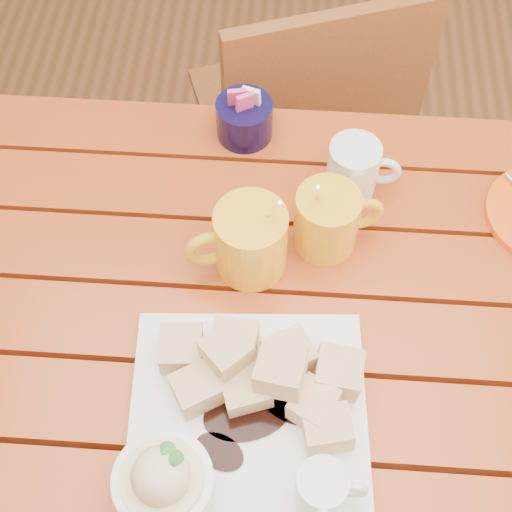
# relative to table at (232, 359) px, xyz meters

# --- Properties ---
(ground) EXTENTS (5.00, 5.00, 0.00)m
(ground) POSITION_rel_table_xyz_m (0.00, -0.00, -0.64)
(ground) COLOR brown
(ground) RESTS_ON ground
(table) EXTENTS (1.20, 0.79, 0.75)m
(table) POSITION_rel_table_xyz_m (0.00, 0.00, 0.00)
(table) COLOR #903F12
(table) RESTS_ON ground
(dessert_plate) EXTENTS (0.31, 0.31, 0.12)m
(dessert_plate) POSITION_rel_table_xyz_m (0.02, -0.15, 0.14)
(dessert_plate) COLOR white
(dessert_plate) RESTS_ON table
(coffee_mug_left) EXTENTS (0.14, 0.10, 0.16)m
(coffee_mug_left) POSITION_rel_table_xyz_m (0.02, 0.10, 0.16)
(coffee_mug_left) COLOR yellow
(coffee_mug_left) RESTS_ON table
(coffee_mug_right) EXTENTS (0.13, 0.09, 0.15)m
(coffee_mug_right) POSITION_rel_table_xyz_m (0.13, 0.15, 0.16)
(coffee_mug_right) COLOR yellow
(coffee_mug_right) RESTS_ON table
(cream_pitcher) EXTENTS (0.11, 0.09, 0.09)m
(cream_pitcher) POSITION_rel_table_xyz_m (0.16, 0.24, 0.15)
(cream_pitcher) COLOR white
(cream_pitcher) RESTS_ON table
(sugar_caddy) EXTENTS (0.09, 0.09, 0.10)m
(sugar_caddy) POSITION_rel_table_xyz_m (-0.01, 0.34, 0.14)
(sugar_caddy) COLOR black
(sugar_caddy) RESTS_ON table
(chair_far) EXTENTS (0.50, 0.50, 0.83)m
(chair_far) POSITION_rel_table_xyz_m (0.10, 0.63, -0.18)
(chair_far) COLOR brown
(chair_far) RESTS_ON ground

